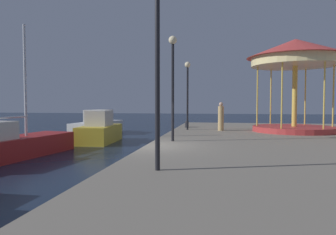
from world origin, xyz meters
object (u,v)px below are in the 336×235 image
object	(u,v)px
motorboat_yellow	(100,131)
carousel	(295,62)
lamp_post_mid_promenade	(173,70)
person_mid_promenade	(221,117)
bollard_center	(187,124)
bollard_south	(187,125)
lamp_post_near_edge	(157,40)
lamp_post_far_end	(188,83)
motorboat_white	(98,125)

from	to	relation	value
motorboat_yellow	carousel	xyz separation A→B (m)	(11.60, 0.61, 4.03)
lamp_post_mid_promenade	person_mid_promenade	xyz separation A→B (m)	(2.08, 5.60, -2.27)
lamp_post_mid_promenade	bollard_center	world-z (taller)	lamp_post_mid_promenade
bollard_south	person_mid_promenade	distance (m)	2.98
person_mid_promenade	lamp_post_near_edge	bearing A→B (deg)	-97.85
carousel	bollard_south	distance (m)	7.68
bollard_center	carousel	bearing A→B (deg)	-21.18
lamp_post_mid_promenade	bollard_south	size ratio (longest dim) A/B	11.30
lamp_post_near_edge	lamp_post_far_end	size ratio (longest dim) A/B	1.13
lamp_post_near_edge	bollard_south	bearing A→B (deg)	92.92
lamp_post_mid_promenade	lamp_post_far_end	xyz separation A→B (m)	(0.04, 5.85, -0.20)
motorboat_white	bollard_center	bearing A→B (deg)	-14.49
carousel	lamp_post_far_end	size ratio (longest dim) A/B	1.31
motorboat_yellow	bollard_south	xyz separation A→B (m)	(5.16, 2.43, 0.26)
motorboat_yellow	carousel	bearing A→B (deg)	3.02
carousel	lamp_post_far_end	bearing A→B (deg)	178.06
bollard_center	person_mid_promenade	distance (m)	3.49
motorboat_white	carousel	bearing A→B (deg)	-17.71
motorboat_yellow	lamp_post_far_end	xyz separation A→B (m)	(5.38, 0.82, 2.92)
bollard_south	bollard_center	xyz separation A→B (m)	(-0.05, 0.70, 0.00)
motorboat_white	carousel	distance (m)	14.99
lamp_post_mid_promenade	motorboat_white	bearing A→B (deg)	126.73
lamp_post_mid_promenade	bollard_south	distance (m)	7.99
lamp_post_near_edge	lamp_post_far_end	distance (m)	11.71
motorboat_yellow	bollard_center	distance (m)	6.00
motorboat_yellow	lamp_post_far_end	world-z (taller)	lamp_post_far_end
bollard_south	carousel	bearing A→B (deg)	-15.75
person_mid_promenade	bollard_south	bearing A→B (deg)	140.63
carousel	lamp_post_near_edge	world-z (taller)	carousel
lamp_post_mid_promenade	bollard_center	distance (m)	8.64
person_mid_promenade	carousel	bearing A→B (deg)	0.48
lamp_post_mid_promenade	lamp_post_far_end	size ratio (longest dim) A/B	1.08
carousel	lamp_post_near_edge	size ratio (longest dim) A/B	1.16
bollard_center	motorboat_white	bearing A→B (deg)	165.51
lamp_post_near_edge	lamp_post_mid_promenade	bearing A→B (deg)	94.90
bollard_south	motorboat_yellow	bearing A→B (deg)	-154.82
lamp_post_mid_promenade	bollard_center	size ratio (longest dim) A/B	11.30
carousel	person_mid_promenade	distance (m)	5.25
lamp_post_near_edge	bollard_center	size ratio (longest dim) A/B	11.77
motorboat_white	lamp_post_far_end	distance (m)	9.10
bollard_south	bollard_center	distance (m)	0.70
motorboat_white	motorboat_yellow	bearing A→B (deg)	-66.82
lamp_post_near_edge	person_mid_promenade	bearing A→B (deg)	82.15
bollard_south	lamp_post_mid_promenade	bearing A→B (deg)	-88.65
motorboat_white	carousel	world-z (taller)	carousel
lamp_post_far_end	bollard_center	bearing A→B (deg)	96.69
motorboat_white	lamp_post_near_edge	bearing A→B (deg)	-63.30
motorboat_white	lamp_post_mid_promenade	world-z (taller)	lamp_post_mid_promenade
lamp_post_mid_promenade	person_mid_promenade	distance (m)	6.39
motorboat_white	bollard_center	distance (m)	7.50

